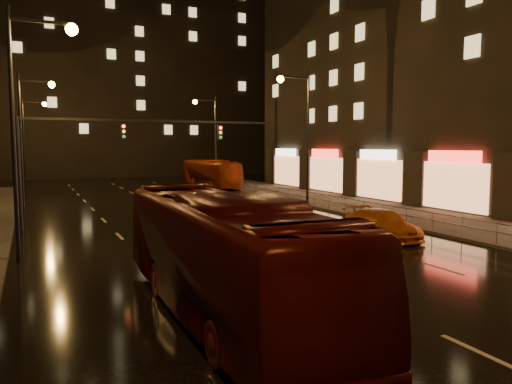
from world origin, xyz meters
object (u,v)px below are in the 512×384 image
at_px(bus_red, 222,254).
at_px(taxi_far, 382,224).
at_px(bus_curb, 211,174).
at_px(taxi_near, 309,249).

xyz_separation_m(bus_red, taxi_far, (11.26, 7.25, -0.97)).
bearing_deg(bus_red, taxi_far, 33.49).
bearing_deg(taxi_far, bus_red, -144.56).
distance_m(bus_curb, taxi_far, 32.09).
bearing_deg(bus_curb, taxi_far, -97.90).
height_order(bus_red, taxi_far, bus_red).
bearing_deg(taxi_near, bus_curb, 80.02).
bearing_deg(bus_red, bus_curb, 71.96).
relative_size(bus_red, bus_curb, 1.09).
height_order(bus_curb, taxi_near, bus_curb).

